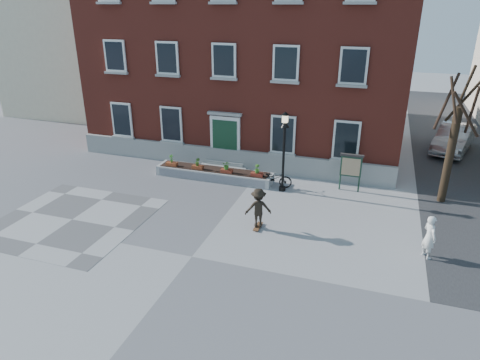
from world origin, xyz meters
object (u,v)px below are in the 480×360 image
(parked_car, at_px, (454,138))
(lamp_post, at_px, (284,141))
(bystander, at_px, (429,237))
(notice_board, at_px, (351,166))
(skateboarder, at_px, (258,208))
(bicycle, at_px, (273,178))

(parked_car, relative_size, lamp_post, 1.27)
(lamp_post, bearing_deg, bystander, -33.19)
(bystander, relative_size, notice_board, 0.88)
(bystander, xyz_separation_m, skateboarder, (-6.37, 0.14, 0.08))
(bystander, bearing_deg, parked_car, -42.16)
(skateboarder, bearing_deg, notice_board, 57.84)
(lamp_post, height_order, notice_board, lamp_post)
(notice_board, bearing_deg, bystander, -58.11)
(bicycle, distance_m, lamp_post, 2.14)
(bystander, relative_size, skateboarder, 0.95)
(lamp_post, relative_size, skateboarder, 2.27)
(lamp_post, height_order, skateboarder, lamp_post)
(bicycle, xyz_separation_m, parked_car, (9.09, 8.96, 0.34))
(parked_car, bearing_deg, bystander, -83.14)
(bicycle, distance_m, skateboarder, 4.28)
(parked_car, relative_size, skateboarder, 2.90)
(lamp_post, bearing_deg, bicycle, 153.48)
(parked_car, height_order, lamp_post, lamp_post)
(bystander, distance_m, lamp_post, 7.71)
(notice_board, bearing_deg, bicycle, -167.81)
(lamp_post, distance_m, notice_board, 3.50)
(parked_car, relative_size, bystander, 3.05)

